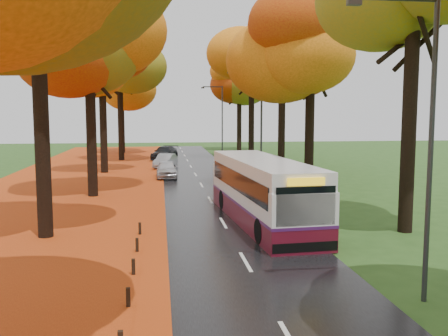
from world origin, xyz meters
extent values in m
cube|color=black|center=(0.00, 25.00, 0.02)|extent=(6.50, 90.00, 0.04)
cube|color=silver|center=(0.00, 25.00, 0.04)|extent=(0.12, 90.00, 0.01)
cube|color=#9A2C0E|center=(-9.00, 25.00, 0.01)|extent=(12.00, 90.00, 0.02)
cube|color=#C44B14|center=(-3.05, 25.00, 0.04)|extent=(0.90, 90.00, 0.01)
cylinder|color=black|center=(-7.50, 16.50, 4.58)|extent=(0.60, 0.60, 9.15)
cylinder|color=black|center=(-6.90, 26.50, 4.00)|extent=(0.60, 0.60, 8.00)
ellipsoid|color=orange|center=(-6.90, 26.50, 9.00)|extent=(9.20, 9.20, 7.18)
cylinder|color=black|center=(-7.50, 38.50, 4.29)|extent=(0.60, 0.60, 8.58)
ellipsoid|color=orange|center=(-7.50, 38.50, 9.65)|extent=(8.00, 8.00, 6.24)
cylinder|color=black|center=(-6.90, 49.50, 4.58)|extent=(0.60, 0.60, 9.15)
ellipsoid|color=orange|center=(-6.90, 49.50, 10.30)|extent=(9.20, 9.20, 7.18)
cylinder|color=black|center=(-7.50, 59.50, 4.00)|extent=(0.60, 0.60, 8.00)
ellipsoid|color=orange|center=(-7.50, 59.50, 9.00)|extent=(8.00, 8.00, 6.24)
cylinder|color=black|center=(7.50, 15.50, 4.61)|extent=(0.60, 0.60, 9.22)
cylinder|color=black|center=(6.90, 27.50, 4.10)|extent=(0.60, 0.60, 8.19)
ellipsoid|color=#B7580D|center=(6.90, 27.50, 9.22)|extent=(9.20, 9.20, 7.18)
cylinder|color=black|center=(7.50, 37.50, 4.35)|extent=(0.60, 0.60, 8.70)
ellipsoid|color=#B7580D|center=(7.50, 37.50, 9.79)|extent=(8.20, 8.20, 6.40)
cylinder|color=black|center=(6.90, 48.50, 4.61)|extent=(0.60, 0.60, 9.22)
ellipsoid|color=#B7580D|center=(6.90, 48.50, 10.37)|extent=(9.20, 9.20, 7.18)
cylinder|color=black|center=(7.50, 60.50, 4.10)|extent=(0.60, 0.60, 8.19)
ellipsoid|color=#B7580D|center=(7.50, 60.50, 9.22)|extent=(8.20, 8.20, 6.40)
cube|color=black|center=(-3.70, 8.60, 0.26)|extent=(0.11, 0.11, 0.52)
cube|color=black|center=(-3.70, 11.20, 0.26)|extent=(0.11, 0.11, 0.52)
cube|color=black|center=(-3.70, 13.80, 0.26)|extent=(0.11, 0.11, 0.52)
cube|color=black|center=(-3.70, 16.40, 0.26)|extent=(0.11, 0.11, 0.52)
cylinder|color=#333538|center=(4.20, 8.00, 4.00)|extent=(0.14, 0.14, 8.00)
cube|color=#333538|center=(2.00, 8.00, 7.78)|extent=(0.35, 0.18, 0.14)
cylinder|color=#333538|center=(4.20, 30.00, 4.00)|extent=(0.14, 0.14, 8.00)
cylinder|color=#333538|center=(3.10, 30.00, 7.90)|extent=(2.20, 0.11, 0.11)
cube|color=#333538|center=(2.00, 30.00, 7.78)|extent=(0.35, 0.18, 0.14)
cylinder|color=#333538|center=(4.20, 52.00, 4.00)|extent=(0.14, 0.14, 8.00)
cylinder|color=#333538|center=(3.10, 52.00, 7.90)|extent=(2.20, 0.11, 0.11)
cube|color=#333538|center=(2.00, 52.00, 7.78)|extent=(0.35, 0.18, 0.14)
cube|color=#540D1C|center=(1.81, 18.00, 0.49)|extent=(3.36, 11.17, 0.90)
cube|color=white|center=(1.81, 18.00, 1.59)|extent=(3.36, 11.17, 1.30)
cube|color=white|center=(1.81, 18.00, 2.59)|extent=(3.29, 10.95, 0.70)
cube|color=#471856|center=(1.81, 18.00, 0.99)|extent=(3.38, 11.19, 0.12)
cube|color=black|center=(1.81, 18.00, 1.99)|extent=(3.32, 10.30, 0.85)
cube|color=black|center=(2.24, 12.54, 1.79)|extent=(2.20, 0.23, 1.40)
cube|color=yellow|center=(2.24, 12.54, 2.66)|extent=(1.38, 0.17, 0.28)
cube|color=black|center=(2.23, 12.56, 0.32)|extent=(2.45, 0.31, 0.35)
cylinder|color=black|center=(0.97, 14.18, 0.54)|extent=(0.36, 1.02, 1.00)
cylinder|color=black|center=(3.23, 14.36, 0.54)|extent=(0.36, 1.02, 1.00)
cylinder|color=black|center=(0.42, 21.21, 0.54)|extent=(0.36, 1.02, 1.00)
cylinder|color=black|center=(2.67, 21.38, 0.54)|extent=(0.36, 1.02, 1.00)
imported|color=silver|center=(-2.35, 34.28, 0.70)|extent=(1.61, 3.88, 1.31)
imported|color=gray|center=(-2.35, 41.27, 0.67)|extent=(2.38, 4.03, 1.26)
imported|color=black|center=(-2.35, 49.41, 0.74)|extent=(3.36, 5.18, 1.40)
camera|label=1|loc=(-2.81, -4.19, 5.08)|focal=40.00mm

